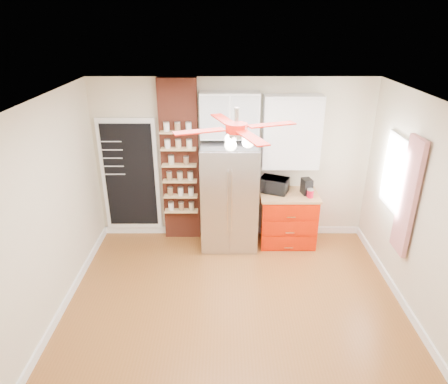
{
  "coord_description": "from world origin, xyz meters",
  "views": [
    {
      "loc": [
        -0.13,
        -4.21,
        3.54
      ],
      "look_at": [
        -0.14,
        0.9,
        1.28
      ],
      "focal_mm": 32.0,
      "sensor_mm": 36.0,
      "label": 1
    }
  ],
  "objects_px": {
    "ceiling_fan": "(237,128)",
    "canister_left": "(310,194)",
    "pantry_jar_oats": "(171,160)",
    "fridge": "(229,196)",
    "coffee_maker": "(307,186)",
    "red_cabinet": "(287,218)",
    "toaster_oven": "(274,185)"
  },
  "relations": [
    {
      "from": "ceiling_fan",
      "to": "canister_left",
      "type": "distance_m",
      "value": 2.45
    },
    {
      "from": "canister_left",
      "to": "pantry_jar_oats",
      "type": "xyz_separation_m",
      "value": [
        -2.2,
        0.24,
        0.48
      ]
    },
    {
      "from": "fridge",
      "to": "coffee_maker",
      "type": "relative_size",
      "value": 6.88
    },
    {
      "from": "ceiling_fan",
      "to": "red_cabinet",
      "type": "bearing_deg",
      "value": 61.29
    },
    {
      "from": "coffee_maker",
      "to": "pantry_jar_oats",
      "type": "relative_size",
      "value": 1.83
    },
    {
      "from": "red_cabinet",
      "to": "canister_left",
      "type": "height_order",
      "value": "canister_left"
    },
    {
      "from": "fridge",
      "to": "red_cabinet",
      "type": "bearing_deg",
      "value": 2.95
    },
    {
      "from": "fridge",
      "to": "toaster_oven",
      "type": "xyz_separation_m",
      "value": [
        0.73,
        0.13,
        0.15
      ]
    },
    {
      "from": "toaster_oven",
      "to": "canister_left",
      "type": "distance_m",
      "value": 0.59
    },
    {
      "from": "fridge",
      "to": "red_cabinet",
      "type": "distance_m",
      "value": 1.06
    },
    {
      "from": "toaster_oven",
      "to": "pantry_jar_oats",
      "type": "height_order",
      "value": "pantry_jar_oats"
    },
    {
      "from": "pantry_jar_oats",
      "to": "fridge",
      "type": "bearing_deg",
      "value": -9.38
    },
    {
      "from": "red_cabinet",
      "to": "pantry_jar_oats",
      "type": "height_order",
      "value": "pantry_jar_oats"
    },
    {
      "from": "fridge",
      "to": "canister_left",
      "type": "bearing_deg",
      "value": -3.87
    },
    {
      "from": "toaster_oven",
      "to": "canister_left",
      "type": "bearing_deg",
      "value": 1.78
    },
    {
      "from": "red_cabinet",
      "to": "pantry_jar_oats",
      "type": "relative_size",
      "value": 6.78
    },
    {
      "from": "canister_left",
      "to": "pantry_jar_oats",
      "type": "height_order",
      "value": "pantry_jar_oats"
    },
    {
      "from": "red_cabinet",
      "to": "ceiling_fan",
      "type": "relative_size",
      "value": 0.67
    },
    {
      "from": "ceiling_fan",
      "to": "coffee_maker",
      "type": "bearing_deg",
      "value": 54.74
    },
    {
      "from": "ceiling_fan",
      "to": "pantry_jar_oats",
      "type": "xyz_separation_m",
      "value": [
        -0.98,
        1.78,
        -0.98
      ]
    },
    {
      "from": "pantry_jar_oats",
      "to": "ceiling_fan",
      "type": "bearing_deg",
      "value": -61.31
    },
    {
      "from": "fridge",
      "to": "canister_left",
      "type": "height_order",
      "value": "fridge"
    },
    {
      "from": "red_cabinet",
      "to": "coffee_maker",
      "type": "bearing_deg",
      "value": 1.52
    },
    {
      "from": "coffee_maker",
      "to": "pantry_jar_oats",
      "type": "bearing_deg",
      "value": 165.1
    },
    {
      "from": "toaster_oven",
      "to": "coffee_maker",
      "type": "bearing_deg",
      "value": 15.24
    },
    {
      "from": "ceiling_fan",
      "to": "canister_left",
      "type": "relative_size",
      "value": 11.16
    },
    {
      "from": "fridge",
      "to": "red_cabinet",
      "type": "xyz_separation_m",
      "value": [
        0.97,
        0.05,
        -0.42
      ]
    },
    {
      "from": "fridge",
      "to": "coffee_maker",
      "type": "height_order",
      "value": "fridge"
    },
    {
      "from": "fridge",
      "to": "coffee_maker",
      "type": "distance_m",
      "value": 1.25
    },
    {
      "from": "coffee_maker",
      "to": "pantry_jar_oats",
      "type": "xyz_separation_m",
      "value": [
        -2.17,
        0.1,
        0.41
      ]
    },
    {
      "from": "red_cabinet",
      "to": "ceiling_fan",
      "type": "xyz_separation_m",
      "value": [
        -0.92,
        -1.68,
        1.97
      ]
    },
    {
      "from": "coffee_maker",
      "to": "canister_left",
      "type": "xyz_separation_m",
      "value": [
        0.04,
        -0.14,
        -0.06
      ]
    }
  ]
}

